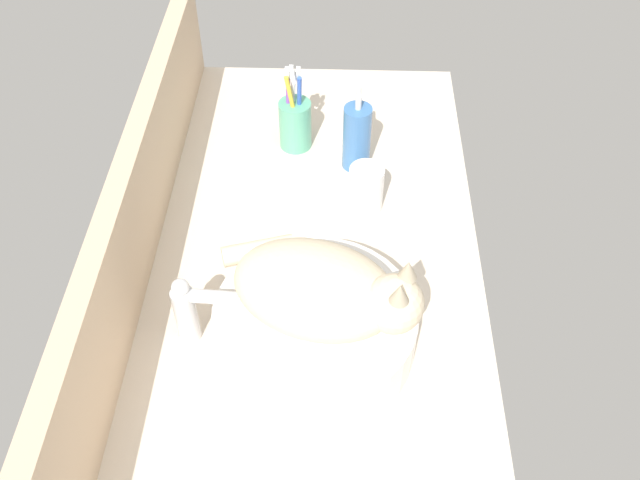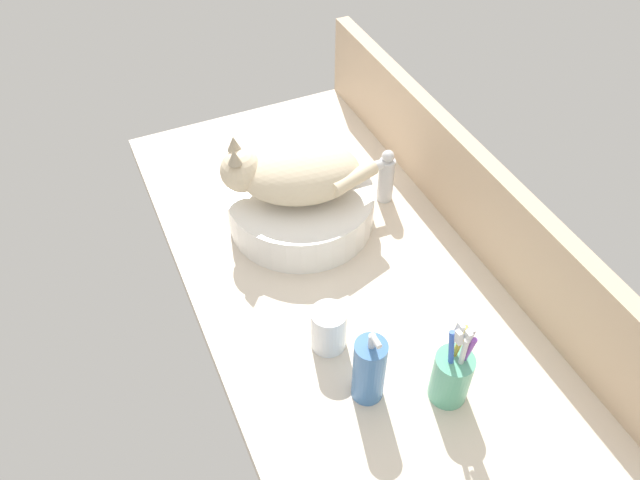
{
  "view_description": "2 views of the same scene",
  "coord_description": "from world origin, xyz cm",
  "px_view_note": "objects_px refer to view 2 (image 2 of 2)",
  "views": [
    {
      "loc": [
        -82.78,
        -5.25,
        94.99
      ],
      "look_at": [
        -1.51,
        -2.41,
        8.48
      ],
      "focal_mm": 40.0,
      "sensor_mm": 36.0,
      "label": 1
    },
    {
      "loc": [
        76.14,
        -39.31,
        96.07
      ],
      "look_at": [
        -2.53,
        -3.92,
        7.64
      ],
      "focal_mm": 35.0,
      "sensor_mm": 36.0,
      "label": 2
    }
  ],
  "objects_px": {
    "sink_basin": "(301,207)",
    "faucet": "(382,175)",
    "toothbrush_cup": "(452,375)",
    "cat": "(293,172)",
    "water_glass": "(329,330)",
    "soap_dispenser": "(369,370)"
  },
  "relations": [
    {
      "from": "faucet",
      "to": "water_glass",
      "type": "height_order",
      "value": "faucet"
    },
    {
      "from": "sink_basin",
      "to": "cat",
      "type": "bearing_deg",
      "value": -104.23
    },
    {
      "from": "cat",
      "to": "sink_basin",
      "type": "bearing_deg",
      "value": 75.77
    },
    {
      "from": "toothbrush_cup",
      "to": "faucet",
      "type": "bearing_deg",
      "value": 165.13
    },
    {
      "from": "soap_dispenser",
      "to": "toothbrush_cup",
      "type": "bearing_deg",
      "value": 64.66
    },
    {
      "from": "faucet",
      "to": "soap_dispenser",
      "type": "relative_size",
      "value": 0.79
    },
    {
      "from": "cat",
      "to": "faucet",
      "type": "bearing_deg",
      "value": 86.59
    },
    {
      "from": "sink_basin",
      "to": "faucet",
      "type": "xyz_separation_m",
      "value": [
        0.01,
        0.19,
        0.03
      ]
    },
    {
      "from": "sink_basin",
      "to": "water_glass",
      "type": "bearing_deg",
      "value": -14.36
    },
    {
      "from": "toothbrush_cup",
      "to": "water_glass",
      "type": "xyz_separation_m",
      "value": [
        -0.18,
        -0.14,
        -0.02
      ]
    },
    {
      "from": "sink_basin",
      "to": "toothbrush_cup",
      "type": "xyz_separation_m",
      "value": [
        0.5,
        0.06,
        0.02
      ]
    },
    {
      "from": "cat",
      "to": "soap_dispenser",
      "type": "distance_m",
      "value": 0.45
    },
    {
      "from": "sink_basin",
      "to": "soap_dispenser",
      "type": "distance_m",
      "value": 0.45
    },
    {
      "from": "cat",
      "to": "faucet",
      "type": "xyz_separation_m",
      "value": [
        0.01,
        0.21,
        -0.07
      ]
    },
    {
      "from": "sink_basin",
      "to": "water_glass",
      "type": "distance_m",
      "value": 0.33
    },
    {
      "from": "cat",
      "to": "water_glass",
      "type": "xyz_separation_m",
      "value": [
        0.33,
        -0.07,
        -0.1
      ]
    },
    {
      "from": "sink_basin",
      "to": "faucet",
      "type": "bearing_deg",
      "value": 87.36
    },
    {
      "from": "cat",
      "to": "soap_dispenser",
      "type": "xyz_separation_m",
      "value": [
        0.45,
        -0.05,
        -0.07
      ]
    },
    {
      "from": "soap_dispenser",
      "to": "sink_basin",
      "type": "bearing_deg",
      "value": 171.72
    },
    {
      "from": "sink_basin",
      "to": "toothbrush_cup",
      "type": "distance_m",
      "value": 0.51
    },
    {
      "from": "faucet",
      "to": "water_glass",
      "type": "relative_size",
      "value": 1.48
    },
    {
      "from": "sink_basin",
      "to": "faucet",
      "type": "distance_m",
      "value": 0.19
    }
  ]
}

